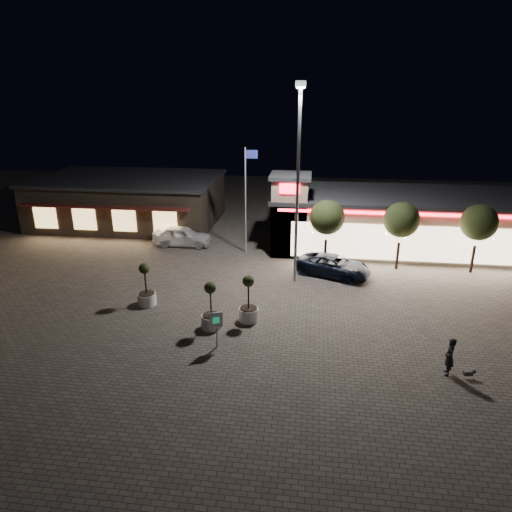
# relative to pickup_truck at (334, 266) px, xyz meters

# --- Properties ---
(ground) EXTENTS (90.00, 90.00, 0.00)m
(ground) POSITION_rel_pickup_truck_xyz_m (-4.56, -9.26, -0.69)
(ground) COLOR #665B52
(ground) RESTS_ON ground
(retail_building) EXTENTS (20.40, 8.40, 6.10)m
(retail_building) POSITION_rel_pickup_truck_xyz_m (4.95, 6.56, 1.52)
(retail_building) COLOR tan
(retail_building) RESTS_ON ground
(restaurant_building) EXTENTS (16.40, 11.00, 4.30)m
(restaurant_building) POSITION_rel_pickup_truck_xyz_m (-18.56, 10.72, 1.47)
(restaurant_building) COLOR #382D23
(restaurant_building) RESTS_ON ground
(floodlight_pole) EXTENTS (0.60, 0.40, 12.38)m
(floodlight_pole) POSITION_rel_pickup_truck_xyz_m (-2.56, -1.26, 6.33)
(floodlight_pole) COLOR gray
(floodlight_pole) RESTS_ON ground
(flagpole) EXTENTS (0.95, 0.10, 8.00)m
(flagpole) POSITION_rel_pickup_truck_xyz_m (-6.46, 3.74, 4.05)
(flagpole) COLOR white
(flagpole) RESTS_ON ground
(string_tree_a) EXTENTS (2.42, 2.42, 4.79)m
(string_tree_a) POSITION_rel_pickup_truck_xyz_m (-0.56, 1.74, 2.87)
(string_tree_a) COLOR #332319
(string_tree_a) RESTS_ON ground
(string_tree_b) EXTENTS (2.42, 2.42, 4.79)m
(string_tree_b) POSITION_rel_pickup_truck_xyz_m (4.44, 1.74, 2.87)
(string_tree_b) COLOR #332319
(string_tree_b) RESTS_ON ground
(string_tree_c) EXTENTS (2.42, 2.42, 4.79)m
(string_tree_c) POSITION_rel_pickup_truck_xyz_m (9.44, 1.74, 2.87)
(string_tree_c) COLOR #332319
(string_tree_c) RESTS_ON ground
(pickup_truck) EXTENTS (5.49, 3.98, 1.39)m
(pickup_truck) POSITION_rel_pickup_truck_xyz_m (0.00, 0.00, 0.00)
(pickup_truck) COLOR black
(pickup_truck) RESTS_ON ground
(white_sedan) EXTENTS (4.72, 1.96, 1.60)m
(white_sedan) POSITION_rel_pickup_truck_xyz_m (-11.88, 4.74, 0.11)
(white_sedan) COLOR silver
(white_sedan) RESTS_ON ground
(pedestrian) EXTENTS (0.49, 0.69, 1.78)m
(pedestrian) POSITION_rel_pickup_truck_xyz_m (4.69, -10.90, 0.20)
(pedestrian) COLOR black
(pedestrian) RESTS_ON ground
(dog) EXTENTS (0.54, 0.26, 0.29)m
(dog) POSITION_rel_pickup_truck_xyz_m (5.59, -11.08, -0.41)
(dog) COLOR #59514C
(dog) RESTS_ON ground
(planter_left) EXTENTS (1.06, 1.06, 2.62)m
(planter_left) POSITION_rel_pickup_truck_xyz_m (-10.98, -5.93, 0.11)
(planter_left) COLOR white
(planter_left) RESTS_ON ground
(planter_mid) EXTENTS (1.07, 1.07, 2.63)m
(planter_mid) POSITION_rel_pickup_truck_xyz_m (-6.63, -8.11, 0.12)
(planter_mid) COLOR white
(planter_mid) RESTS_ON ground
(planter_right) EXTENTS (1.09, 1.09, 2.67)m
(planter_right) POSITION_rel_pickup_truck_xyz_m (-4.79, -7.07, 0.13)
(planter_right) COLOR white
(planter_right) RESTS_ON ground
(valet_sign) EXTENTS (0.60, 0.28, 1.88)m
(valet_sign) POSITION_rel_pickup_truck_xyz_m (-5.95, -9.94, 0.62)
(valet_sign) COLOR gray
(valet_sign) RESTS_ON ground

